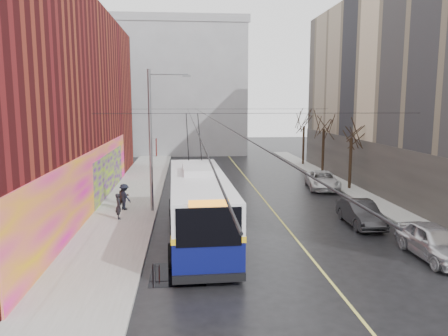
% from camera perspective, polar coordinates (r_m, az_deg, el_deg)
% --- Properties ---
extents(ground, '(140.00, 140.00, 0.00)m').
position_cam_1_polar(ground, '(19.29, 7.82, -12.73)').
color(ground, black).
rests_on(ground, ground).
extents(sidewalk_left, '(4.00, 60.00, 0.15)m').
position_cam_1_polar(sidewalk_left, '(30.55, -12.27, -4.70)').
color(sidewalk_left, gray).
rests_on(sidewalk_left, ground).
extents(sidewalk_right, '(2.00, 60.00, 0.15)m').
position_cam_1_polar(sidewalk_right, '(33.03, 18.52, -3.96)').
color(sidewalk_right, gray).
rests_on(sidewalk_right, ground).
extents(lane_line, '(0.12, 50.00, 0.01)m').
position_cam_1_polar(lane_line, '(32.76, 4.94, -3.77)').
color(lane_line, '#BFB74C').
rests_on(lane_line, ground).
extents(building_left, '(12.11, 36.00, 14.00)m').
position_cam_1_polar(building_left, '(33.66, -25.97, 7.72)').
color(building_left, '#531013').
rests_on(building_left, ground).
extents(building_far, '(20.50, 12.10, 18.00)m').
position_cam_1_polar(building_far, '(62.56, -6.91, 10.36)').
color(building_far, gray).
rests_on(building_far, ground).
extents(streetlight_pole, '(2.65, 0.60, 9.00)m').
position_cam_1_polar(streetlight_pole, '(27.66, -9.26, 4.02)').
color(streetlight_pole, slate).
rests_on(streetlight_pole, ground).
extents(catenary_wires, '(18.00, 60.00, 0.22)m').
position_cam_1_polar(catenary_wires, '(32.32, -2.28, 7.25)').
color(catenary_wires, black).
extents(tree_near, '(3.20, 3.20, 6.40)m').
position_cam_1_polar(tree_near, '(36.04, 16.35, 5.03)').
color(tree_near, black).
rests_on(tree_near, ground).
extents(tree_mid, '(3.20, 3.20, 6.68)m').
position_cam_1_polar(tree_mid, '(42.62, 12.94, 6.02)').
color(tree_mid, black).
rests_on(tree_mid, ground).
extents(tree_far, '(3.20, 3.20, 6.57)m').
position_cam_1_polar(tree_far, '(49.32, 10.42, 6.28)').
color(tree_far, black).
rests_on(tree_far, ground).
extents(puddle, '(2.22, 2.57, 0.01)m').
position_cam_1_polar(puddle, '(18.52, -6.07, -13.62)').
color(puddle, black).
rests_on(puddle, ground).
extents(pigeons_flying, '(2.98, 2.94, 1.52)m').
position_cam_1_polar(pigeons_flying, '(27.34, 0.63, 9.49)').
color(pigeons_flying, slate).
extents(trolleybus, '(3.41, 13.36, 6.29)m').
position_cam_1_polar(trolleybus, '(22.84, -3.34, -4.70)').
color(trolleybus, '#090E4A').
rests_on(trolleybus, ground).
extents(parked_car_a, '(1.87, 4.59, 1.56)m').
position_cam_1_polar(parked_car_a, '(22.04, 25.78, -8.66)').
color(parked_car_a, silver).
rests_on(parked_car_a, ground).
extents(parked_car_b, '(1.58, 4.36, 1.43)m').
position_cam_1_polar(parked_car_b, '(26.23, 17.41, -5.66)').
color(parked_car_b, '#252427').
rests_on(parked_car_b, ground).
extents(parked_car_c, '(3.08, 5.39, 1.42)m').
position_cam_1_polar(parked_car_c, '(36.44, 12.73, -1.56)').
color(parked_car_c, silver).
rests_on(parked_car_c, ground).
extents(following_car, '(2.35, 4.48, 1.45)m').
position_cam_1_polar(following_car, '(38.92, -2.71, -0.70)').
color(following_car, '#B7B8BC').
rests_on(following_car, ground).
extents(pedestrian_a, '(0.51, 0.64, 1.54)m').
position_cam_1_polar(pedestrian_a, '(26.59, -13.61, -4.86)').
color(pedestrian_a, black).
rests_on(pedestrian_a, sidewalk_left).
extents(pedestrian_b, '(1.00, 1.00, 1.64)m').
position_cam_1_polar(pedestrian_b, '(28.88, -12.98, -3.68)').
color(pedestrian_b, black).
rests_on(pedestrian_b, sidewalk_left).
extents(pedestrian_c, '(1.20, 1.22, 1.68)m').
position_cam_1_polar(pedestrian_c, '(28.72, -12.87, -3.69)').
color(pedestrian_c, black).
rests_on(pedestrian_c, sidewalk_left).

